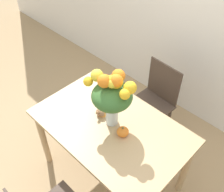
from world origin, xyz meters
The scene contains 7 objects.
ground_plane centered at (0.00, 0.00, 0.00)m, with size 12.00×12.00×0.00m, color tan.
wall_back centered at (0.00, 1.36, 1.35)m, with size 8.00×0.06×2.70m.
dining_table centered at (0.00, 0.00, 0.66)m, with size 1.30×0.83×0.77m.
flower_vase centered at (-0.02, 0.03, 1.09)m, with size 0.40×0.33×0.51m.
pumpkin centered at (0.14, -0.01, 0.81)m, with size 0.10×0.10×0.09m.
turkey_figurine centered at (-0.14, 0.03, 0.81)m, with size 0.09×0.12×0.07m.
dining_chair_near_window centered at (-0.09, 0.74, 0.47)m, with size 0.45×0.45×0.89m.
Camera 1 is at (1.01, -1.01, 2.46)m, focal length 42.00 mm.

